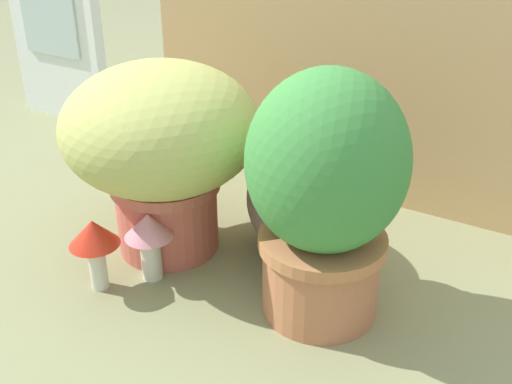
{
  "coord_description": "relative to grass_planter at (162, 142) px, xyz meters",
  "views": [
    {
      "loc": [
        0.6,
        -0.84,
        0.76
      ],
      "look_at": [
        0.03,
        0.1,
        0.18
      ],
      "focal_mm": 43.13,
      "sensor_mm": 36.0,
      "label": 1
    }
  ],
  "objects": [
    {
      "name": "ground_plane",
      "position": [
        0.18,
        -0.07,
        -0.26
      ],
      "size": [
        6.0,
        6.0,
        0.0
      ],
      "primitive_type": "plane",
      "color": "gray"
    },
    {
      "name": "cardboard_backdrop",
      "position": [
        0.28,
        0.46,
        0.16
      ],
      "size": [
        1.25,
        0.03,
        0.83
      ],
      "primitive_type": "cube",
      "color": "tan",
      "rests_on": "ground"
    },
    {
      "name": "grass_planter",
      "position": [
        0.0,
        0.0,
        0.0
      ],
      "size": [
        0.42,
        0.42,
        0.42
      ],
      "color": "#C35C4C",
      "rests_on": "ground"
    },
    {
      "name": "leafy_planter",
      "position": [
        0.39,
        -0.03,
        0.0
      ],
      "size": [
        0.29,
        0.29,
        0.48
      ],
      "color": "#B76F49",
      "rests_on": "ground"
    },
    {
      "name": "cat",
      "position": [
        0.26,
        0.12,
        -0.13
      ],
      "size": [
        0.33,
        0.3,
        0.32
      ],
      "color": "gray",
      "rests_on": "ground"
    },
    {
      "name": "mushroom_ornament_pink",
      "position": [
        0.04,
        -0.11,
        -0.15
      ],
      "size": [
        0.1,
        0.1,
        0.15
      ],
      "color": "silver",
      "rests_on": "ground"
    },
    {
      "name": "mushroom_ornament_red",
      "position": [
        -0.02,
        -0.2,
        -0.14
      ],
      "size": [
        0.1,
        0.1,
        0.16
      ],
      "color": "silver",
      "rests_on": "ground"
    }
  ]
}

